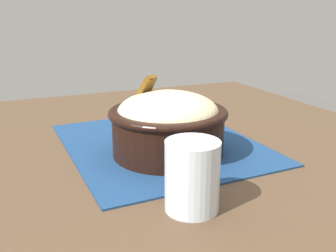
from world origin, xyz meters
TOP-DOWN VIEW (x-y plane):
  - table at (0.00, 0.00)m, footprint 1.01×0.99m
  - placemat at (0.01, -0.01)m, footprint 0.40×0.35m
  - bowl at (-0.04, 0.00)m, footprint 0.21×0.21m
  - fork at (0.10, -0.00)m, footprint 0.03×0.13m
  - drinking_glass at (-0.23, 0.05)m, footprint 0.07×0.07m

SIDE VIEW (x-z plane):
  - table at x=0.00m, z-range 0.29..1.02m
  - placemat at x=0.01m, z-range 0.73..0.73m
  - fork at x=0.10m, z-range 0.73..0.74m
  - drinking_glass at x=-0.23m, z-range 0.73..0.82m
  - bowl at x=-0.04m, z-range 0.72..0.86m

